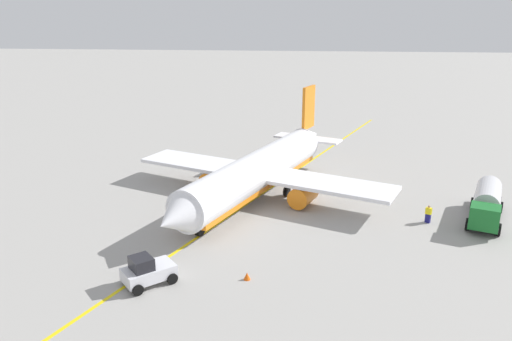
# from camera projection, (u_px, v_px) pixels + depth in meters

# --- Properties ---
(ground_plane) EXTENTS (400.00, 400.00, 0.00)m
(ground_plane) POSITION_uv_depth(u_px,v_px,m) (256.00, 198.00, 51.67)
(ground_plane) COLOR #9E9B96
(airplane) EXTENTS (31.38, 27.85, 9.84)m
(airplane) POSITION_uv_depth(u_px,v_px,m) (258.00, 172.00, 51.23)
(airplane) COLOR white
(airplane) RESTS_ON ground
(fuel_tanker) EXTENTS (9.68, 5.62, 3.15)m
(fuel_tanker) POSITION_uv_depth(u_px,v_px,m) (487.00, 203.00, 45.74)
(fuel_tanker) COLOR #2D2D33
(fuel_tanker) RESTS_ON ground
(pushback_tug) EXTENTS (3.98, 4.07, 2.20)m
(pushback_tug) POSITION_uv_depth(u_px,v_px,m) (147.00, 271.00, 35.12)
(pushback_tug) COLOR silver
(pushback_tug) RESTS_ON ground
(refueling_worker) EXTENTS (0.59, 0.63, 1.71)m
(refueling_worker) POSITION_uv_depth(u_px,v_px,m) (428.00, 214.00, 45.42)
(refueling_worker) COLOR navy
(refueling_worker) RESTS_ON ground
(safety_cone_nose) EXTENTS (0.50, 0.50, 0.56)m
(safety_cone_nose) POSITION_uv_depth(u_px,v_px,m) (247.00, 276.00, 35.89)
(safety_cone_nose) COLOR #F2590F
(safety_cone_nose) RESTS_ON ground
(taxi_line_marking) EXTENTS (81.83, 33.33, 0.01)m
(taxi_line_marking) POSITION_uv_depth(u_px,v_px,m) (256.00, 198.00, 51.67)
(taxi_line_marking) COLOR yellow
(taxi_line_marking) RESTS_ON ground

